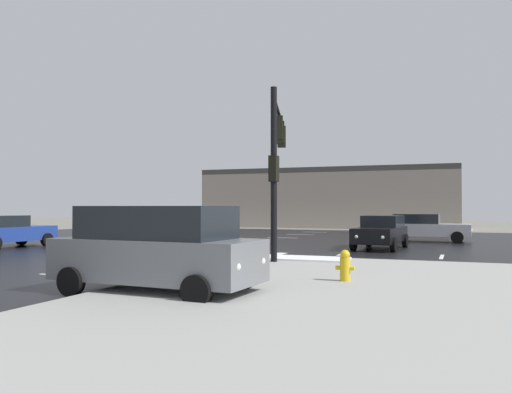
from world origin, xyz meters
The scene contains 12 objects.
ground_plane centered at (0.00, 0.00, 0.00)m, with size 120.00×120.00×0.00m, color slate.
road_asphalt centered at (0.00, 0.00, 0.01)m, with size 44.00×44.00×0.02m, color black.
snow_strip_curbside centered at (5.00, -4.00, 0.17)m, with size 4.00×1.60×0.06m, color white.
lane_markings centered at (1.20, -1.38, 0.02)m, with size 36.15×36.15×0.01m.
traffic_signal_mast centered at (4.19, -3.30, 4.33)m, with size 1.79×5.93×6.03m.
fire_hydrant centered at (7.96, -9.03, 0.54)m, with size 0.48×0.26×0.79m.
strip_building_background centered at (-1.38, 29.34, 2.86)m, with size 24.39×8.00×5.71m.
sedan_green centered at (-12.94, 13.28, 0.85)m, with size 4.56×2.08×1.58m.
sedan_silver centered at (8.85, 9.37, 0.85)m, with size 4.58×2.12×1.58m.
sedan_black centered at (7.16, 3.35, 0.85)m, with size 2.27×4.63×1.58m.
suv_grey centered at (4.21, -11.92, 1.09)m, with size 4.92×2.38×2.03m.
sedan_blue centered at (-9.93, -2.77, 0.85)m, with size 2.26×4.63×1.58m.
Camera 1 is at (10.72, -22.48, 2.04)m, focal length 37.28 mm.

